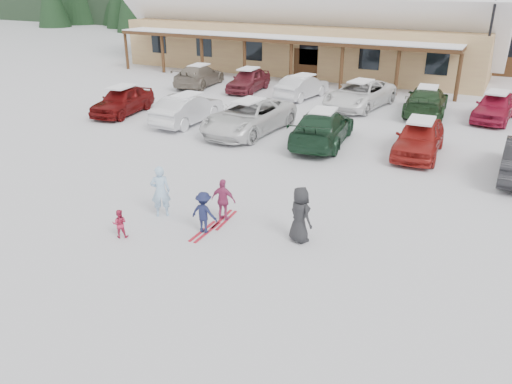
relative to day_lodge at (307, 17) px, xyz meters
The scene contains 21 objects.
ground 29.63m from the day_lodge, 72.16° to the right, with size 160.00×160.00×0.00m, color silver.
day_lodge is the anchor object (origin of this frame).
lamp_post 14.51m from the day_lodge, 18.64° to the right, with size 0.50×0.25×6.65m.
adult_skier 28.81m from the day_lodge, 76.95° to the right, with size 0.60×0.39×1.65m, color #A2CAED.
toddler_red 30.45m from the day_lodge, 78.03° to the right, with size 0.42×0.33×0.86m, color #BC264A.
child_navy 29.61m from the day_lodge, 73.69° to the right, with size 0.82×0.47×1.27m, color #181D42.
skis_child_navy 29.68m from the day_lodge, 73.69° to the right, with size 0.20×1.40×0.03m, color #AE1829.
child_magenta 28.74m from the day_lodge, 72.97° to the right, with size 0.79×0.33×1.35m, color #AC386A.
skis_child_magenta 28.82m from the day_lodge, 72.97° to the right, with size 0.20×1.40×0.03m, color #AE1829.
bystander_dark 29.70m from the day_lodge, 68.28° to the right, with size 0.80×0.52×1.64m, color black.
parked_car_0 19.14m from the day_lodge, 99.56° to the right, with size 1.76×4.38×1.49m, color #5E0C0C.
parked_car_1 18.89m from the day_lodge, 86.65° to the right, with size 1.57×4.50×1.48m, color silver.
parked_car_2 19.42m from the day_lodge, 76.06° to the right, with size 2.59×5.62×1.56m, color white.
parked_car_3 20.70m from the day_lodge, 65.86° to the right, with size 2.12×5.21×1.51m, color #193723.
parked_car_4 22.33m from the day_lodge, 55.65° to the right, with size 1.77×4.41×1.50m, color maroon.
parked_car_7 11.42m from the day_lodge, 109.13° to the right, with size 2.00×4.91×1.42m, color gray.
parked_car_8 10.73m from the day_lodge, 89.13° to the right, with size 1.72×4.28×1.46m, color maroon.
parked_car_9 11.80m from the day_lodge, 68.95° to the right, with size 1.48×4.25×1.40m, color silver.
parked_car_10 14.16m from the day_lodge, 55.07° to the right, with size 2.52×5.46×1.52m, color white.
parked_car_11 16.38m from the day_lodge, 44.05° to the right, with size 2.09×5.13×1.49m, color #203C20.
parked_car_12 18.72m from the day_lodge, 35.91° to the right, with size 1.75×4.35×1.48m, color #A61A39.
Camera 1 is at (6.54, -11.15, 6.91)m, focal length 35.00 mm.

